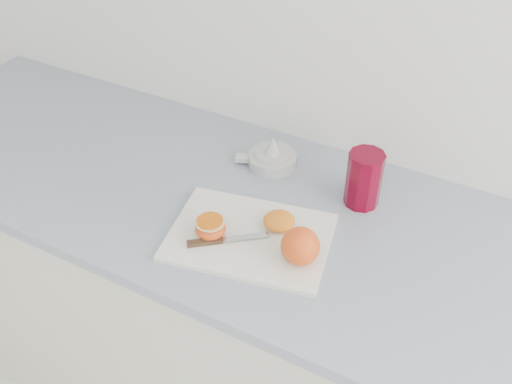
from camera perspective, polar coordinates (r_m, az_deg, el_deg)
counter at (r=1.60m, az=3.24°, el=-14.64°), size 2.32×0.64×0.89m
cutting_board at (r=1.21m, az=-0.63°, el=-4.54°), size 0.38×0.30×0.01m
whole_orange at (r=1.13m, az=4.44°, el=-5.42°), size 0.08×0.08×0.08m
half_orange at (r=1.20m, az=-4.59°, el=-3.56°), size 0.07×0.07×0.04m
squeezed_shell at (r=1.22m, az=2.32°, el=-2.89°), size 0.07×0.07×0.03m
paring_knife at (r=1.19m, az=-4.41°, el=-4.92°), size 0.14×0.12×0.01m
citrus_juicer at (r=1.41m, az=1.62°, el=3.49°), size 0.15×0.12×0.08m
red_tumbler at (r=1.29m, az=10.72°, el=1.10°), size 0.08×0.08×0.13m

